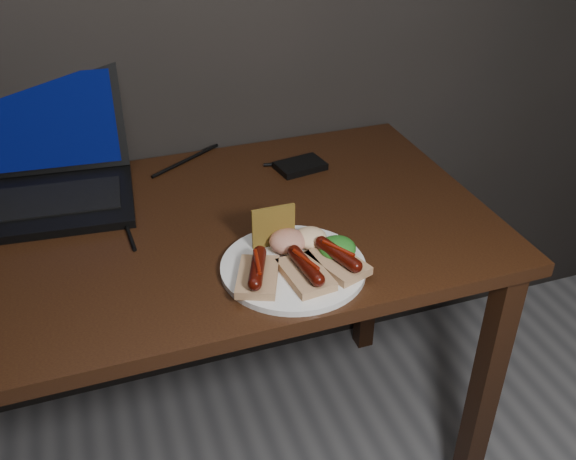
# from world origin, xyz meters

# --- Properties ---
(desk) EXTENTS (1.40, 0.70, 0.75)m
(desk) POSITION_xyz_m (0.00, 1.38, 0.66)
(desk) COLOR #361F0D
(desk) RESTS_ON ground
(laptop) EXTENTS (0.39, 0.38, 0.25)m
(laptop) POSITION_xyz_m (-0.19, 1.62, 0.80)
(laptop) COLOR black
(laptop) RESTS_ON desk
(hard_drive) EXTENTS (0.12, 0.09, 0.02)m
(hard_drive) POSITION_xyz_m (0.38, 1.55, 0.76)
(hard_drive) COLOR black
(hard_drive) RESTS_ON desk
(desk_cables) EXTENTS (0.93, 0.41, 0.01)m
(desk_cables) POSITION_xyz_m (-0.03, 1.54, 0.75)
(desk_cables) COLOR black
(desk_cables) RESTS_ON desk
(plate) EXTENTS (0.30, 0.30, 0.01)m
(plate) POSITION_xyz_m (0.22, 1.17, 0.76)
(plate) COLOR white
(plate) RESTS_ON desk
(bread_sausage_left) EXTENTS (0.11, 0.13, 0.04)m
(bread_sausage_left) POSITION_xyz_m (0.15, 1.15, 0.78)
(bread_sausage_left) COLOR tan
(bread_sausage_left) RESTS_ON plate
(bread_sausage_center) EXTENTS (0.08, 0.12, 0.04)m
(bread_sausage_center) POSITION_xyz_m (0.23, 1.13, 0.78)
(bread_sausage_center) COLOR tan
(bread_sausage_center) RESTS_ON plate
(bread_sausage_right) EXTENTS (0.10, 0.13, 0.04)m
(bread_sausage_right) POSITION_xyz_m (0.30, 1.14, 0.78)
(bread_sausage_right) COLOR tan
(bread_sausage_right) RESTS_ON plate
(crispbread) EXTENTS (0.09, 0.01, 0.08)m
(crispbread) POSITION_xyz_m (0.21, 1.25, 0.80)
(crispbread) COLOR olive
(crispbread) RESTS_ON plate
(salad_greens) EXTENTS (0.07, 0.07, 0.04)m
(salad_greens) POSITION_xyz_m (0.31, 1.17, 0.78)
(salad_greens) COLOR #115518
(salad_greens) RESTS_ON plate
(salsa_mound) EXTENTS (0.07, 0.07, 0.04)m
(salsa_mound) POSITION_xyz_m (0.23, 1.22, 0.78)
(salsa_mound) COLOR #A4101B
(salsa_mound) RESTS_ON plate
(coleslaw_mound) EXTENTS (0.06, 0.06, 0.04)m
(coleslaw_mound) POSITION_xyz_m (0.28, 1.22, 0.78)
(coleslaw_mound) COLOR #EFE6CE
(coleslaw_mound) RESTS_ON plate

